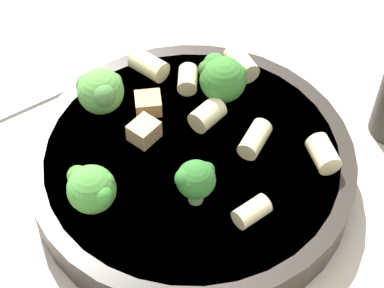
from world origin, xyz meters
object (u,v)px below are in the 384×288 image
at_px(broccoli_floret_0, 100,91).
at_px(rigatoni_4, 323,154).
at_px(broccoli_floret_2, 222,78).
at_px(rigatoni_3, 252,212).
at_px(broccoli_floret_1, 92,189).
at_px(rigatoni_1, 207,115).
at_px(rigatoni_0, 188,79).
at_px(rigatoni_5, 255,139).
at_px(chicken_chunk_0, 148,104).
at_px(pasta_bowl, 192,164).
at_px(rigatoni_2, 241,63).
at_px(rigatoni_6, 149,65).
at_px(broccoli_floret_3, 195,180).
at_px(chicken_chunk_1, 144,131).

distance_m(broccoli_floret_0, rigatoni_4, 0.17).
xyz_separation_m(broccoli_floret_2, rigatoni_3, (-0.01, -0.11, -0.01)).
height_order(rigatoni_3, rigatoni_4, rigatoni_4).
relative_size(broccoli_floret_1, rigatoni_4, 1.46).
relative_size(broccoli_floret_1, rigatoni_1, 1.52).
height_order(rigatoni_0, rigatoni_5, same).
xyz_separation_m(broccoli_floret_0, broccoli_floret_2, (0.09, -0.01, 0.00)).
bearing_deg(broccoli_floret_2, rigatoni_3, -96.82).
xyz_separation_m(broccoli_floret_1, chicken_chunk_0, (0.05, 0.08, -0.02)).
distance_m(broccoli_floret_2, rigatoni_0, 0.03).
bearing_deg(pasta_bowl, rigatoni_5, -6.90).
height_order(pasta_bowl, rigatoni_0, rigatoni_0).
xyz_separation_m(rigatoni_2, rigatoni_6, (-0.07, 0.02, -0.00)).
bearing_deg(broccoli_floret_1, rigatoni_1, 30.29).
xyz_separation_m(rigatoni_0, rigatoni_5, (0.03, -0.07, -0.00)).
relative_size(rigatoni_0, rigatoni_5, 0.78).
xyz_separation_m(broccoli_floret_2, broccoli_floret_3, (-0.05, -0.09, 0.00)).
bearing_deg(rigatoni_4, chicken_chunk_1, 154.77).
height_order(broccoli_floret_3, rigatoni_0, broccoli_floret_3).
relative_size(broccoli_floret_0, broccoli_floret_3, 1.04).
distance_m(pasta_bowl, chicken_chunk_0, 0.06).
distance_m(rigatoni_0, rigatoni_4, 0.12).
height_order(rigatoni_6, chicken_chunk_1, rigatoni_6).
bearing_deg(broccoli_floret_2, rigatoni_2, 45.57).
relative_size(rigatoni_6, chicken_chunk_1, 1.48).
distance_m(rigatoni_1, rigatoni_2, 0.06).
distance_m(broccoli_floret_0, rigatoni_2, 0.12).
height_order(rigatoni_3, rigatoni_6, rigatoni_6).
relative_size(rigatoni_5, rigatoni_6, 0.98).
bearing_deg(broccoli_floret_0, rigatoni_1, -24.90).
xyz_separation_m(pasta_bowl, rigatoni_2, (0.06, 0.07, 0.02)).
bearing_deg(rigatoni_5, broccoli_floret_3, -147.26).
height_order(broccoli_floret_1, rigatoni_5, broccoli_floret_1).
relative_size(rigatoni_2, rigatoni_5, 1.02).
bearing_deg(rigatoni_2, rigatoni_5, -100.88).
xyz_separation_m(broccoli_floret_2, rigatoni_5, (0.01, -0.05, -0.01)).
relative_size(rigatoni_2, chicken_chunk_0, 1.52).
bearing_deg(pasta_bowl, rigatoni_6, 97.12).
bearing_deg(broccoli_floret_3, rigatoni_0, 77.62).
distance_m(pasta_bowl, broccoli_floret_0, 0.09).
bearing_deg(rigatoni_4, rigatoni_3, -153.14).
xyz_separation_m(broccoli_floret_0, broccoli_floret_3, (0.05, -0.10, 0.00)).
bearing_deg(rigatoni_5, pasta_bowl, 173.10).
xyz_separation_m(broccoli_floret_3, chicken_chunk_1, (-0.02, 0.06, -0.01)).
bearing_deg(chicken_chunk_1, rigatoni_5, -20.91).
xyz_separation_m(rigatoni_1, chicken_chunk_1, (-0.05, -0.00, -0.00)).
bearing_deg(broccoli_floret_0, pasta_bowl, -47.53).
relative_size(rigatoni_3, rigatoni_5, 0.82).
bearing_deg(rigatoni_6, broccoli_floret_1, -118.25).
height_order(pasta_bowl, broccoli_floret_1, broccoli_floret_1).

